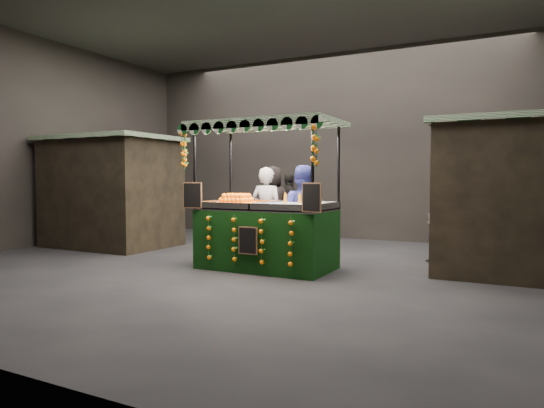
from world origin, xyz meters
The scene contains 12 objects.
ground centered at (0.00, 0.00, 0.00)m, with size 12.00×12.00×0.00m, color black.
market_hall centered at (0.00, 0.00, 3.38)m, with size 12.10×10.10×5.05m.
neighbour_stall_left centered at (-4.40, 1.00, 1.31)m, with size 3.00×2.20×2.60m.
neighbour_stall_right centered at (4.40, 1.50, 1.31)m, with size 3.00×2.20×2.60m.
juice_stall centered at (0.27, 0.06, 0.81)m, with size 2.70×1.59×2.62m.
vendor_grey centered at (-0.26, 1.09, 0.92)m, with size 0.70×0.48×1.84m.
vendor_blue centered at (0.61, 0.88, 0.93)m, with size 0.95×0.77×1.86m.
shopper_0 centered at (0.05, 2.83, 0.77)m, with size 0.56×0.37×1.54m.
shopper_1 centered at (3.09, 1.80, 0.85)m, with size 1.04×0.98×1.70m.
shopper_2 centered at (-1.32, 4.40, 0.88)m, with size 1.06×1.01×1.76m.
shopper_3 centered at (2.89, 4.50, 0.79)m, with size 1.02×1.18×1.58m.
shopper_4 centered at (-1.21, 3.19, 0.97)m, with size 1.10×1.10×1.93m.
Camera 1 is at (4.29, -7.52, 1.61)m, focal length 31.96 mm.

